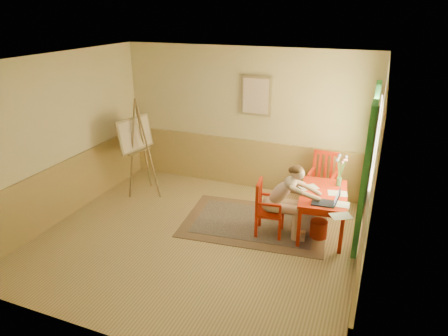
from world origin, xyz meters
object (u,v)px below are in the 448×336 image
at_px(laptop, 328,201).
at_px(easel, 137,138).
at_px(figure, 285,198).
at_px(chair_left, 267,208).
at_px(table, 323,198).
at_px(chair_back, 322,181).

relative_size(laptop, easel, 0.22).
bearing_deg(laptop, figure, 177.17).
bearing_deg(chair_left, easel, 167.40).
height_order(laptop, easel, easel).
distance_m(table, figure, 0.65).
distance_m(table, chair_left, 0.91).
xyz_separation_m(chair_back, easel, (-3.47, -0.63, 0.60)).
xyz_separation_m(table, easel, (-3.61, 0.26, 0.50)).
relative_size(table, laptop, 2.99).
bearing_deg(easel, chair_back, 10.30).
height_order(figure, laptop, figure).
bearing_deg(easel, laptop, -9.77).
bearing_deg(figure, laptop, -2.83).
bearing_deg(figure, table, 33.20).
bearing_deg(table, laptop, -74.02).
height_order(figure, easel, easel).
bearing_deg(table, chair_back, 98.81).
bearing_deg(chair_left, figure, 3.17).
bearing_deg(chair_left, table, 24.16).
height_order(table, figure, figure).
bearing_deg(chair_back, laptop, -78.99).
relative_size(chair_back, easel, 0.55).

